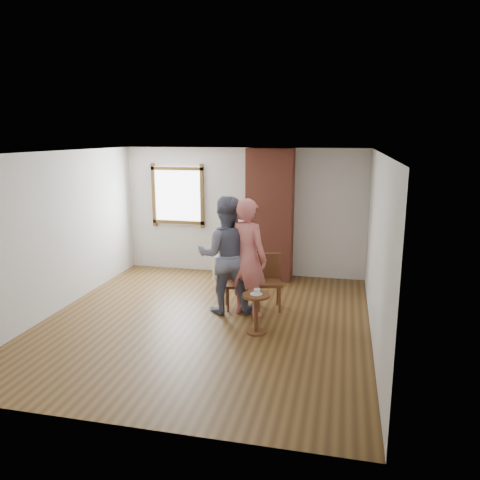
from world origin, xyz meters
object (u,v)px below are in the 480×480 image
object	(u,v)px
stoneware_crock	(222,268)
dining_chair_right	(268,278)
dining_chair_left	(236,280)
man	(226,255)
side_table	(256,307)
person_pink	(247,258)

from	to	relation	value
stoneware_crock	dining_chair_right	bearing A→B (deg)	-49.23
dining_chair_left	man	size ratio (longest dim) A/B	0.44
dining_chair_left	dining_chair_right	distance (m)	0.53
dining_chair_left	side_table	distance (m)	1.13
stoneware_crock	dining_chair_left	size ratio (longest dim) A/B	0.59
side_table	man	distance (m)	1.14
man	stoneware_crock	bearing A→B (deg)	-87.54
stoneware_crock	dining_chair_left	distance (m)	1.56
stoneware_crock	man	size ratio (longest dim) A/B	0.26
man	person_pink	bearing A→B (deg)	154.80
dining_chair_right	side_table	size ratio (longest dim) A/B	1.52
side_table	man	xyz separation A→B (m)	(-0.65, 0.76, 0.55)
dining_chair_left	man	xyz separation A→B (m)	(-0.12, -0.23, 0.48)
man	person_pink	size ratio (longest dim) A/B	1.01
dining_chair_right	man	size ratio (longest dim) A/B	0.48
side_table	man	world-z (taller)	man
person_pink	dining_chair_right	bearing A→B (deg)	-101.97
side_table	person_pink	xyz separation A→B (m)	(-0.28, 0.69, 0.55)
stoneware_crock	side_table	size ratio (longest dim) A/B	0.84
dining_chair_left	man	world-z (taller)	man
side_table	person_pink	size ratio (longest dim) A/B	0.32
man	person_pink	distance (m)	0.38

